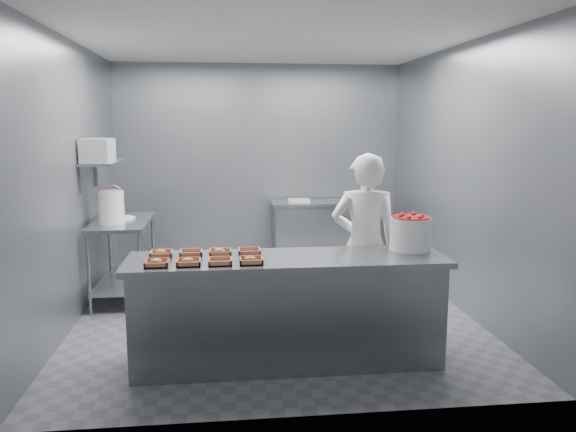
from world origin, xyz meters
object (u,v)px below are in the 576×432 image
object	(u,v)px
tray_2	(220,261)
back_counter	(325,232)
worker	(365,245)
glaze_bucket	(111,206)
tray_0	(157,263)
appliance	(97,151)
tray_7	(249,251)
tray_6	(220,252)
tray_1	(188,262)
service_counter	(287,310)
prep_table	(123,247)
tray_5	(191,253)
tray_3	(251,260)
strawberry_tub	(410,232)
tray_4	(161,253)

from	to	relation	value
tray_2	back_counter	bearing A→B (deg)	67.07
worker	glaze_bucket	world-z (taller)	worker
tray_0	appliance	world-z (taller)	appliance
tray_7	appliance	world-z (taller)	appliance
tray_6	tray_7	xyz separation A→B (m)	(0.24, 0.00, -0.00)
tray_2	tray_1	bearing A→B (deg)	-180.00
service_counter	glaze_bucket	xyz separation A→B (m)	(-1.72, 1.76, 0.63)
prep_table	appliance	size ratio (longest dim) A/B	3.55
tray_5	tray_7	bearing A→B (deg)	0.00
tray_6	appliance	world-z (taller)	appliance
tray_6	glaze_bucket	distance (m)	2.00
tray_7	appliance	distance (m)	2.30
tray_3	tray_6	world-z (taller)	same
back_counter	glaze_bucket	world-z (taller)	glaze_bucket
strawberry_tub	glaze_bucket	distance (m)	3.23
tray_0	tray_6	world-z (taller)	same
tray_1	tray_7	xyz separation A→B (m)	(0.48, 0.32, -0.00)
prep_table	glaze_bucket	xyz separation A→B (m)	(-0.07, -0.19, 0.49)
tray_1	tray_5	distance (m)	0.32
tray_4	service_counter	bearing A→B (deg)	-8.80
service_counter	tray_7	bearing A→B (deg)	152.25
tray_0	glaze_bucket	world-z (taller)	glaze_bucket
tray_4	tray_7	distance (m)	0.72
tray_1	service_counter	bearing A→B (deg)	11.43
service_counter	tray_6	world-z (taller)	tray_6
tray_7	glaze_bucket	xyz separation A→B (m)	(-1.42, 1.61, 0.17)
service_counter	worker	size ratio (longest dim) A/B	1.52
tray_0	tray_1	size ratio (longest dim) A/B	1.00
strawberry_tub	tray_3	bearing A→B (deg)	-167.44
tray_5	worker	bearing A→B (deg)	15.63
prep_table	strawberry_tub	xyz separation A→B (m)	(2.73, -1.80, 0.46)
prep_table	strawberry_tub	world-z (taller)	strawberry_tub
tray_6	glaze_bucket	size ratio (longest dim) A/B	0.44
appliance	prep_table	bearing A→B (deg)	60.14
tray_5	worker	world-z (taller)	worker
tray_2	tray_3	world-z (taller)	tray_3
appliance	glaze_bucket	bearing A→B (deg)	37.61
service_counter	appliance	xyz separation A→B (m)	(-1.82, 1.70, 1.24)
appliance	back_counter	bearing A→B (deg)	34.11
tray_2	glaze_bucket	bearing A→B (deg)	121.58
tray_1	tray_2	distance (m)	0.24
glaze_bucket	tray_3	bearing A→B (deg)	-53.58
tray_4	tray_7	world-z (taller)	tray_4
tray_2	tray_3	bearing A→B (deg)	-0.00
tray_2	strawberry_tub	bearing A→B (deg)	10.77
tray_2	tray_6	bearing A→B (deg)	90.55
tray_3	tray_5	distance (m)	0.57
tray_4	glaze_bucket	bearing A→B (deg)	113.52
tray_3	tray_5	size ratio (longest dim) A/B	1.00
service_counter	strawberry_tub	distance (m)	1.25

